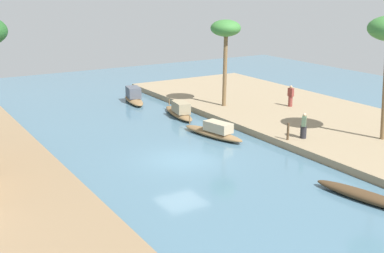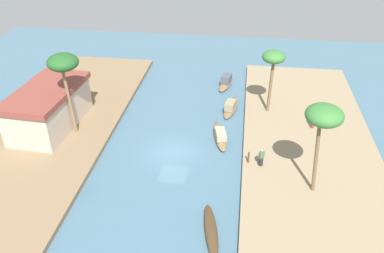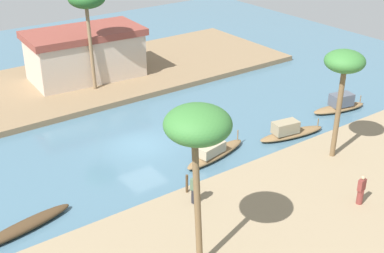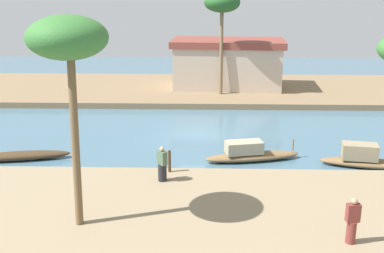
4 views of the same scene
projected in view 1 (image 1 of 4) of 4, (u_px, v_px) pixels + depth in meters
river_water at (181, 160)px, 28.05m from camera, size 63.23×63.23×0.00m
riverbank_left at (336, 126)px, 34.01m from camera, size 39.24×11.69×0.43m
sampan_foreground at (214, 131)px, 32.11m from camera, size 5.02×2.02×1.04m
sampan_downstream_large at (179, 111)px, 37.07m from camera, size 4.87×1.86×1.17m
sampan_midstream at (134, 97)px, 41.51m from camera, size 4.40×1.96×1.27m
sampan_open_hull at (366, 196)px, 22.65m from camera, size 5.14×1.81×0.45m
person_on_near_bank at (291, 97)px, 38.28m from camera, size 0.46×0.36×1.61m
person_by_mooring at (304, 127)px, 30.37m from camera, size 0.52×0.52×1.56m
mooring_post at (288, 131)px, 30.09m from camera, size 0.14×0.14×1.02m
palm_tree_left_far at (226, 31)px, 37.22m from camera, size 2.23×2.23×6.44m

